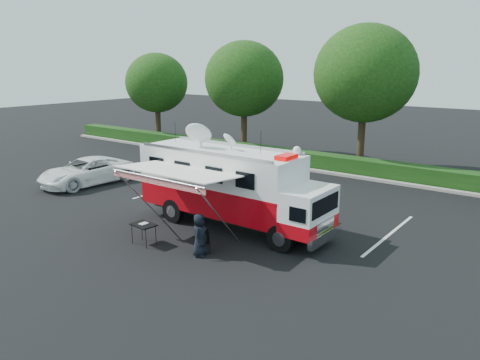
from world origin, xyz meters
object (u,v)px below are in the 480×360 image
object	(u,v)px
command_truck	(231,186)
white_suv	(87,184)
trash_bin	(203,242)
folding_table	(143,225)

from	to	relation	value
command_truck	white_suv	bearing A→B (deg)	176.45
trash_bin	command_truck	bearing A→B (deg)	106.59
white_suv	trash_bin	size ratio (longest dim) A/B	6.94
white_suv	trash_bin	distance (m)	12.00
command_truck	folding_table	size ratio (longest dim) A/B	8.59
folding_table	white_suv	bearing A→B (deg)	156.00
folding_table	trash_bin	size ratio (longest dim) A/B	1.30
trash_bin	white_suv	bearing A→B (deg)	163.74
white_suv	folding_table	bearing A→B (deg)	-20.44
command_truck	folding_table	world-z (taller)	command_truck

